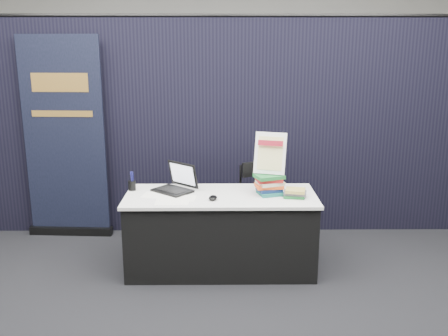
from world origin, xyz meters
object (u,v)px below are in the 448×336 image
pullup_banner (65,150)px  laptop (173,184)px  book_stack_short (294,193)px  display_table (221,232)px  info_sign (270,154)px  stacking_chair (260,202)px  book_stack_tall (270,184)px

pullup_banner → laptop: bearing=-28.1°
laptop → book_stack_short: size_ratio=2.23×
display_table → book_stack_short: (0.68, -0.09, 0.42)m
display_table → info_sign: info_sign is taller
book_stack_short → info_sign: bearing=149.2°
display_table → pullup_banner: bearing=152.0°
info_sign → stacking_chair: size_ratio=0.44×
book_stack_short → book_stack_tall: bearing=155.4°
book_stack_tall → pullup_banner: size_ratio=0.12×
laptop → book_stack_short: 1.17m
info_sign → display_table: bearing=-157.8°
info_sign → pullup_banner: (-2.18, 0.87, -0.15)m
pullup_banner → book_stack_short: bearing=-19.2°
pullup_banner → stacking_chair: (2.13, -0.40, -0.48)m
display_table → stacking_chair: (0.41, 0.51, 0.13)m
pullup_banner → stacking_chair: pullup_banner is taller
book_stack_short → pullup_banner: size_ratio=0.09×
laptop → book_stack_short: laptop is taller
book_stack_short → stacking_chair: 0.71m
stacking_chair → pullup_banner: bearing=145.6°
laptop → stacking_chair: size_ratio=0.52×
pullup_banner → stacking_chair: bearing=-7.4°
laptop → info_sign: size_ratio=1.18×
display_table → book_stack_tall: (0.46, 0.01, 0.47)m
laptop → stacking_chair: bearing=62.7°
book_stack_short → info_sign: info_sign is taller
info_sign → pullup_banner: size_ratio=0.18×
book_stack_tall → pullup_banner: (-2.18, 0.90, 0.14)m
book_stack_short → stacking_chair: size_ratio=0.23×
display_table → stacking_chair: bearing=50.9°
display_table → book_stack_short: bearing=-7.2°
display_table → pullup_banner: 2.03m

